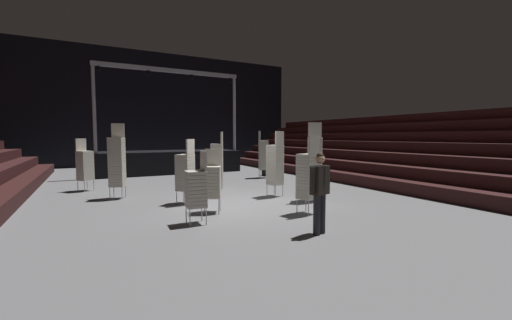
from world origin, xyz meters
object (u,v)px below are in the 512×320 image
at_px(chair_stack_rear_left, 263,154).
at_px(stage_riser, 167,160).
at_px(chair_stack_front_right, 217,160).
at_px(chair_stack_front_left, 308,175).
at_px(man_with_tie, 320,188).
at_px(chair_stack_mid_left, 185,172).
at_px(chair_stack_mid_right, 85,165).
at_px(equipment_road_case, 271,170).
at_px(chair_stack_mid_centre, 117,161).
at_px(chair_stack_rear_centre, 196,188).
at_px(chair_stack_rear_right, 275,164).
at_px(chair_stack_aisle_right, 315,162).
at_px(chair_stack_aisle_left, 212,181).

bearing_deg(chair_stack_rear_left, stage_riser, -121.27).
bearing_deg(chair_stack_front_right, chair_stack_front_left, -144.08).
xyz_separation_m(man_with_tie, chair_stack_mid_left, (-1.66, 4.28, 0.01)).
height_order(chair_stack_mid_left, chair_stack_mid_right, same).
bearing_deg(man_with_tie, equipment_road_case, -130.61).
bearing_deg(chair_stack_mid_right, chair_stack_mid_centre, 78.13).
distance_m(chair_stack_rear_left, chair_stack_rear_centre, 8.42).
bearing_deg(chair_stack_rear_right, stage_riser, 81.95).
xyz_separation_m(chair_stack_front_left, equipment_road_case, (3.37, 7.56, -0.75)).
relative_size(chair_stack_mid_right, chair_stack_rear_right, 0.89).
bearing_deg(stage_riser, chair_stack_front_right, -85.92).
xyz_separation_m(chair_stack_mid_centre, chair_stack_aisle_right, (5.51, -3.30, 0.00)).
bearing_deg(chair_stack_aisle_left, stage_riser, -69.77).
height_order(man_with_tie, chair_stack_aisle_left, man_with_tie).
height_order(chair_stack_rear_left, chair_stack_aisle_right, chair_stack_aisle_right).
xyz_separation_m(chair_stack_mid_left, chair_stack_mid_right, (-2.71, 3.98, 0.00)).
bearing_deg(chair_stack_front_right, chair_stack_aisle_right, -123.90).
bearing_deg(chair_stack_rear_left, chair_stack_front_right, -37.19).
relative_size(chair_stack_rear_right, chair_stack_rear_centre, 1.30).
xyz_separation_m(chair_stack_rear_right, equipment_road_case, (2.86, 5.08, -0.83)).
distance_m(chair_stack_rear_left, chair_stack_rear_right, 4.85).
height_order(chair_stack_front_left, chair_stack_mid_right, chair_stack_front_left).
xyz_separation_m(chair_stack_front_left, chair_stack_aisle_right, (1.25, 1.29, 0.21)).
xyz_separation_m(man_with_tie, chair_stack_rear_left, (3.36, 8.42, 0.18)).
height_order(man_with_tie, equipment_road_case, man_with_tie).
height_order(chair_stack_mid_right, chair_stack_rear_right, chair_stack_rear_right).
height_order(stage_riser, man_with_tie, stage_riser).
bearing_deg(chair_stack_front_left, chair_stack_mid_left, 117.33).
bearing_deg(chair_stack_front_left, chair_stack_rear_left, 55.05).
bearing_deg(chair_stack_rear_left, chair_stack_mid_right, -68.15).
height_order(chair_stack_front_right, chair_stack_rear_right, same).
bearing_deg(stage_riser, chair_stack_mid_right, -130.19).
bearing_deg(chair_stack_rear_right, chair_stack_front_left, -119.88).
bearing_deg(chair_stack_rear_left, chair_stack_aisle_right, 7.90).
distance_m(chair_stack_front_left, chair_stack_mid_right, 8.52).
relative_size(chair_stack_mid_right, chair_stack_aisle_right, 0.79).
bearing_deg(man_with_tie, chair_stack_rear_right, -124.34).
distance_m(stage_riser, chair_stack_front_right, 6.69).
height_order(chair_stack_rear_right, equipment_road_case, chair_stack_rear_right).
bearing_deg(chair_stack_aisle_right, man_with_tie, -84.94).
distance_m(chair_stack_front_right, chair_stack_rear_left, 3.76).
height_order(chair_stack_mid_right, chair_stack_aisle_left, chair_stack_mid_right).
distance_m(chair_stack_mid_right, chair_stack_rear_centre, 6.71).
distance_m(chair_stack_front_left, chair_stack_aisle_left, 2.55).
height_order(stage_riser, chair_stack_mid_left, stage_riser).
bearing_deg(chair_stack_mid_right, man_with_tie, 82.15).
height_order(chair_stack_front_right, chair_stack_mid_left, chair_stack_front_right).
bearing_deg(chair_stack_rear_left, chair_stack_front_left, 0.60).
bearing_deg(chair_stack_front_left, chair_stack_rear_right, 63.53).
height_order(chair_stack_mid_right, chair_stack_mid_centre, chair_stack_mid_centre).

